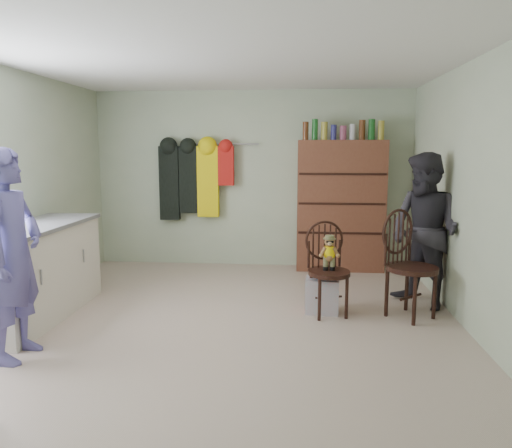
# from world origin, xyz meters

# --- Properties ---
(ground_plane) EXTENTS (5.00, 5.00, 0.00)m
(ground_plane) POSITION_xyz_m (0.00, 0.00, 0.00)
(ground_plane) COLOR #C5B09E
(ground_plane) RESTS_ON ground
(room_walls) EXTENTS (5.00, 5.00, 5.00)m
(room_walls) POSITION_xyz_m (0.00, 0.53, 1.58)
(room_walls) COLOR beige
(room_walls) RESTS_ON ground
(counter) EXTENTS (0.64, 1.86, 0.94)m
(counter) POSITION_xyz_m (-1.95, 0.00, 0.47)
(counter) COLOR silver
(counter) RESTS_ON ground
(chair_front) EXTENTS (0.52, 0.52, 0.95)m
(chair_front) POSITION_xyz_m (0.97, 0.36, 0.54)
(chair_front) COLOR black
(chair_front) RESTS_ON ground
(chair_far) EXTENTS (0.68, 0.68, 1.09)m
(chair_far) POSITION_xyz_m (1.76, 0.35, 0.58)
(chair_far) COLOR black
(chair_far) RESTS_ON ground
(striped_bag) EXTENTS (0.36, 0.29, 0.36)m
(striped_bag) POSITION_xyz_m (0.92, 0.40, 0.18)
(striped_bag) COLOR #E57372
(striped_bag) RESTS_ON ground
(person_left) EXTENTS (0.41, 0.62, 1.70)m
(person_left) POSITION_xyz_m (-1.59, -0.94, 0.85)
(person_left) COLOR #5C569E
(person_left) RESTS_ON ground
(person_right) EXTENTS (0.97, 1.02, 1.65)m
(person_right) POSITION_xyz_m (2.00, 0.68, 0.83)
(person_right) COLOR #2D2B33
(person_right) RESTS_ON ground
(dresser) EXTENTS (1.20, 0.39, 2.08)m
(dresser) POSITION_xyz_m (1.25, 2.30, 0.92)
(dresser) COLOR brown
(dresser) RESTS_ON ground
(coat_rack) EXTENTS (1.42, 0.12, 1.09)m
(coat_rack) POSITION_xyz_m (-0.83, 2.38, 1.25)
(coat_rack) COLOR #99999E
(coat_rack) RESTS_ON ground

